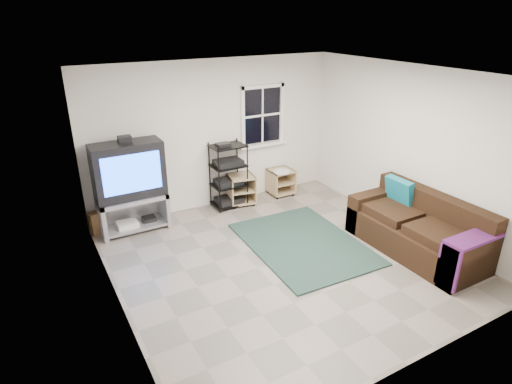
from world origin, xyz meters
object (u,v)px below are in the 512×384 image
av_rack (229,179)px  side_table_left (240,188)px  side_table_right (280,180)px  tv_unit (129,180)px  sofa (418,230)px

av_rack → side_table_left: av_rack is taller
av_rack → side_table_left: (0.25, 0.02, -0.23)m
av_rack → side_table_right: size_ratio=2.32×
tv_unit → sofa: (3.48, -2.75, -0.54)m
sofa → av_rack: bearing=121.6°
tv_unit → side_table_left: bearing=2.2°
tv_unit → side_table_right: tv_unit is taller
side_table_left → sofa: (1.48, -2.83, 0.04)m
side_table_left → sofa: 3.19m
tv_unit → av_rack: bearing=1.7°
tv_unit → av_rack: tv_unit is taller
tv_unit → side_table_right: (2.87, 0.07, -0.58)m
tv_unit → av_rack: (1.75, 0.05, -0.35)m
tv_unit → side_table_left: tv_unit is taller
tv_unit → side_table_right: size_ratio=3.06×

